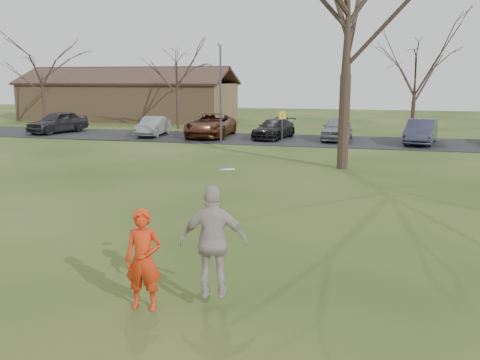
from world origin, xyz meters
name	(u,v)px	position (x,y,z in m)	size (l,w,h in m)	color
ground	(187,299)	(0.00, 0.00, 0.00)	(120.00, 120.00, 0.00)	#1E380F
parking_strip	(320,141)	(0.00, 25.00, 0.02)	(62.00, 6.50, 0.04)	black
player_defender	(143,260)	(-0.60, -0.54, 0.92)	(0.67, 0.44, 1.83)	red
car_0	(58,122)	(-19.33, 24.90, 0.84)	(1.90, 4.72, 1.61)	#262629
car_1	(153,126)	(-11.68, 24.86, 0.71)	(1.42, 4.08, 1.34)	gray
car_2	(211,125)	(-7.55, 25.27, 0.84)	(2.65, 5.75, 1.60)	#4F2312
car_3	(274,129)	(-3.13, 25.36, 0.69)	(1.82, 4.48, 1.30)	black
car_4	(337,128)	(1.06, 25.50, 0.81)	(1.81, 4.50, 1.53)	slate
car_5	(421,132)	(6.20, 24.85, 0.80)	(1.60, 4.59, 1.51)	#313349
catching_play	(214,242)	(0.62, -0.25, 1.26)	(1.27, 0.73, 2.33)	#B3A6A0
building	(129,100)	(-20.00, 38.00, 1.93)	(20.60, 8.50, 5.14)	#8C6D4C
lamp_post	(221,79)	(-6.00, 22.50, 3.97)	(0.34, 0.34, 6.27)	#47474C
sign_yellow	(282,122)	(-2.00, 22.00, 1.45)	(0.35, 0.35, 2.08)	#47474C
big_tree	(348,8)	(2.00, 15.00, 7.00)	(9.00, 9.00, 14.00)	#352821
small_tree_row	(391,80)	(4.38, 30.06, 3.89)	(55.00, 5.90, 8.50)	#352821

